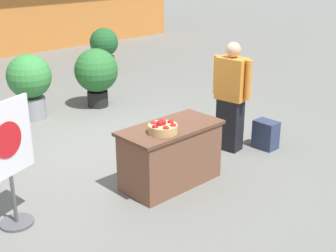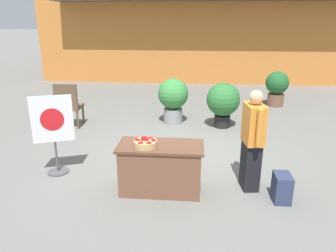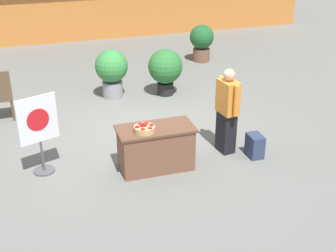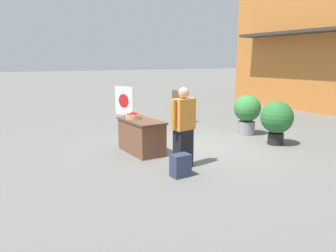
{
  "view_description": "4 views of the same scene",
  "coord_description": "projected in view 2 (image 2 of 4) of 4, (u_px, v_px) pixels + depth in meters",
  "views": [
    {
      "loc": [
        -3.79,
        -5.22,
        2.76
      ],
      "look_at": [
        -0.19,
        -1.4,
        0.79
      ],
      "focal_mm": 50.0,
      "sensor_mm": 36.0,
      "label": 1
    },
    {
      "loc": [
        0.39,
        -5.93,
        2.62
      ],
      "look_at": [
        -0.09,
        -0.53,
        0.78
      ],
      "focal_mm": 35.0,
      "sensor_mm": 36.0,
      "label": 2
    },
    {
      "loc": [
        -2.03,
        -8.13,
        4.18
      ],
      "look_at": [
        0.2,
        -1.03,
        0.59
      ],
      "focal_mm": 50.0,
      "sensor_mm": 36.0,
      "label": 3
    },
    {
      "loc": [
        6.38,
        -4.78,
        2.09
      ],
      "look_at": [
        -0.16,
        -0.63,
        0.53
      ],
      "focal_mm": 35.0,
      "sensor_mm": 36.0,
      "label": 4
    }
  ],
  "objects": [
    {
      "name": "patio_chair",
      "position": [
        68.0,
        103.0,
        7.89
      ],
      "size": [
        0.58,
        0.58,
        1.1
      ],
      "rotation": [
        0.0,
        0.0,
        1.62
      ],
      "color": "brown",
      "rests_on": "ground_plane"
    },
    {
      "name": "ground_plane",
      "position": [
        175.0,
        155.0,
        6.47
      ],
      "size": [
        120.0,
        120.0,
        0.0
      ],
      "primitive_type": "plane",
      "color": "slate"
    },
    {
      "name": "apple_basket",
      "position": [
        146.0,
        143.0,
        4.84
      ],
      "size": [
        0.34,
        0.34,
        0.16
      ],
      "color": "tan",
      "rests_on": "display_table"
    },
    {
      "name": "poster_board",
      "position": [
        53.0,
        130.0,
        5.5
      ],
      "size": [
        0.65,
        0.36,
        1.38
      ],
      "rotation": [
        0.0,
        0.0,
        -1.22
      ],
      "color": "#4C4C51",
      "rests_on": "ground_plane"
    },
    {
      "name": "backpack",
      "position": [
        282.0,
        188.0,
        4.81
      ],
      "size": [
        0.24,
        0.34,
        0.42
      ],
      "color": "#2D3856",
      "rests_on": "ground_plane"
    },
    {
      "name": "display_table",
      "position": [
        161.0,
        168.0,
        5.05
      ],
      "size": [
        1.3,
        0.64,
        0.77
      ],
      "color": "brown",
      "rests_on": "ground_plane"
    },
    {
      "name": "person_visitor",
      "position": [
        252.0,
        141.0,
        4.99
      ],
      "size": [
        0.32,
        0.6,
        1.59
      ],
      "rotation": [
        0.0,
        0.0,
        -3.0
      ],
      "color": "black",
      "rests_on": "ground_plane"
    },
    {
      "name": "potted_plant_near_left",
      "position": [
        277.0,
        86.0,
        9.81
      ],
      "size": [
        0.68,
        0.68,
        1.05
      ],
      "color": "brown",
      "rests_on": "ground_plane"
    },
    {
      "name": "potted_plant_far_left",
      "position": [
        173.0,
        97.0,
        8.21
      ],
      "size": [
        0.76,
        0.76,
        1.14
      ],
      "color": "gray",
      "rests_on": "ground_plane"
    },
    {
      "name": "potted_plant_far_right",
      "position": [
        223.0,
        101.0,
        7.9
      ],
      "size": [
        0.81,
        0.81,
        1.1
      ],
      "color": "black",
      "rests_on": "ground_plane"
    },
    {
      "name": "storefront_building",
      "position": [
        209.0,
        17.0,
        14.54
      ],
      "size": [
        13.72,
        5.59,
        5.13
      ],
      "color": "#C67533",
      "rests_on": "ground_plane"
    }
  ]
}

